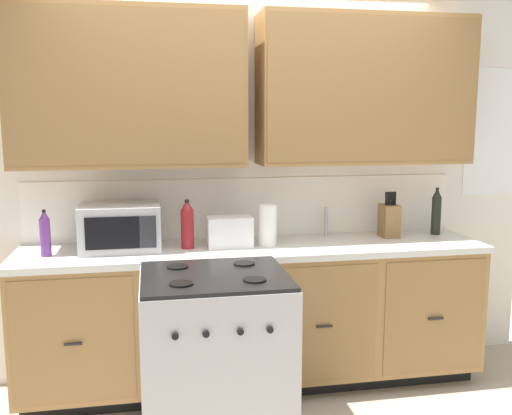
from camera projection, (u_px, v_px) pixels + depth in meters
ground_plane at (264, 407)px, 3.45m from camera, size 8.00×8.00×0.00m
wall_unit at (250, 127)px, 3.67m from camera, size 4.11×0.40×2.54m
counter_run at (256, 315)px, 3.67m from camera, size 2.94×0.64×0.93m
stove_range at (215, 360)px, 3.00m from camera, size 0.76×0.68×0.95m
microwave at (121, 227)px, 3.48m from camera, size 0.48×0.37×0.28m
toaster at (229, 231)px, 3.57m from camera, size 0.28×0.18×0.19m
knife_block at (389, 220)px, 3.85m from camera, size 0.11×0.14×0.31m
sink_faucet at (326, 221)px, 3.88m from camera, size 0.02×0.02×0.20m
paper_towel_roll at (268, 225)px, 3.59m from camera, size 0.12×0.12×0.26m
bottle_dark at (436, 212)px, 3.93m from camera, size 0.06×0.06×0.33m
bottle_violet at (45, 234)px, 3.31m from camera, size 0.06×0.06×0.28m
bottle_red at (187, 225)px, 3.51m from camera, size 0.08×0.08×0.30m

